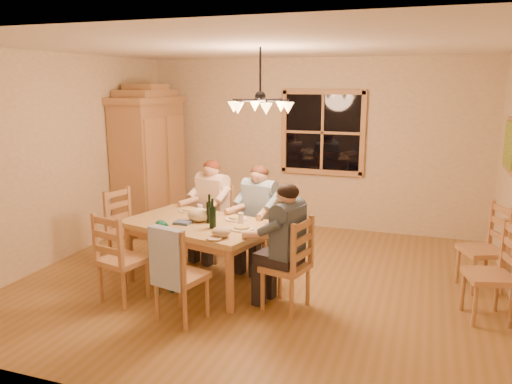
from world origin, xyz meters
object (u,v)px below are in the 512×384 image
at_px(chair_spare_front, 487,290).
at_px(adult_woman, 212,198).
at_px(wine_bottle_b, 213,213).
at_px(chair_end_left, 130,243).
at_px(chair_far_right, 259,246).
at_px(chair_end_right, 286,280).
at_px(chair_far_left, 213,237).
at_px(chandelier, 260,105).
at_px(dining_table, 199,231).
at_px(chair_near_right, 182,290).
at_px(adult_plaid_man, 259,205).
at_px(armoire, 150,163).
at_px(wine_bottle_a, 210,209).
at_px(adult_slate_man, 286,231).
at_px(chair_near_left, 124,274).
at_px(child, 164,257).
at_px(chair_spare_back, 480,263).

bearing_deg(chair_spare_front, adult_woman, 62.87).
bearing_deg(wine_bottle_b, chair_end_left, 162.15).
relative_size(chair_far_right, chair_end_right, 1.00).
height_order(chair_far_left, chair_spare_front, same).
bearing_deg(chair_far_right, adult_woman, -0.00).
height_order(chandelier, chair_spare_front, chandelier).
bearing_deg(dining_table, chair_end_right, -13.56).
height_order(chair_near_right, adult_plaid_man, adult_plaid_man).
distance_m(armoire, wine_bottle_a, 2.73).
xyz_separation_m(chair_end_left, wine_bottle_b, (1.38, -0.44, 0.62)).
xyz_separation_m(chair_far_left, adult_slate_man, (1.34, -1.13, 0.54)).
relative_size(chair_far_left, wine_bottle_a, 3.00).
bearing_deg(chandelier, chair_near_left, -140.64).
bearing_deg(chandelier, adult_woman, 148.39).
distance_m(chandelier, chair_near_right, 2.18).
height_order(chair_end_right, adult_plaid_man, adult_plaid_man).
relative_size(child, chair_spare_front, 0.85).
xyz_separation_m(chair_end_right, adult_plaid_man, (-0.62, 0.95, 0.54)).
height_order(child, chair_spare_back, chair_spare_back).
distance_m(chair_end_right, wine_bottle_a, 1.20).
bearing_deg(dining_table, adult_slate_man, -13.56).
bearing_deg(child, dining_table, 7.80).
bearing_deg(adult_slate_man, chair_near_left, 116.57).
bearing_deg(chair_far_left, chair_end_left, 46.74).
bearing_deg(chair_spare_front, armoire, 54.88).
height_order(chair_near_left, chair_spare_front, same).
relative_size(chair_end_right, chair_spare_back, 1.00).
relative_size(chair_near_left, chair_near_right, 1.00).
distance_m(armoire, chair_spare_front, 5.24).
bearing_deg(chair_far_left, adult_woman, -0.00).
xyz_separation_m(chair_far_right, adult_plaid_man, (0.00, 0.00, 0.54)).
height_order(dining_table, adult_woman, adult_woman).
distance_m(chandelier, adult_plaid_man, 1.29).
bearing_deg(chair_spare_back, chair_near_right, 98.41).
bearing_deg(chair_far_left, chair_near_left, 90.00).
bearing_deg(wine_bottle_a, wine_bottle_b, -56.64).
xyz_separation_m(dining_table, chair_spare_back, (3.08, 0.95, -0.35)).
distance_m(adult_slate_man, wine_bottle_a, 1.02).
bearing_deg(chair_end_right, adult_slate_man, 40.12).
relative_size(adult_woman, wine_bottle_a, 2.65).
xyz_separation_m(chair_far_right, chair_end_left, (-1.62, -0.42, 0.00)).
xyz_separation_m(chair_near_left, wine_bottle_b, (0.84, 0.49, 0.62)).
height_order(chair_far_left, chair_far_right, same).
bearing_deg(chandelier, adult_plaid_man, 110.95).
xyz_separation_m(chair_far_right, child, (-0.77, -1.03, 0.12)).
bearing_deg(chair_spare_front, chair_far_left, 62.87).
relative_size(chair_far_right, adult_woman, 1.13).
distance_m(dining_table, wine_bottle_b, 0.41).
bearing_deg(dining_table, chair_end_left, 166.44).
distance_m(chair_near_left, chair_end_left, 1.07).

